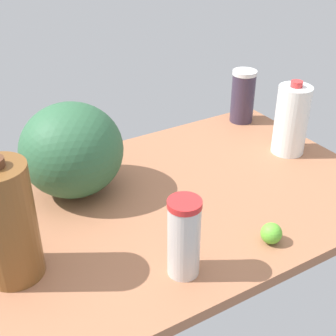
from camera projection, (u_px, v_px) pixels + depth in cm
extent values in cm
cube|color=#9E6445|center=(168.00, 204.00, 129.83)|extent=(120.00, 76.00, 3.00)
cylinder|color=white|center=(291.00, 120.00, 147.08)|extent=(10.43, 10.43, 22.20)
cylinder|color=red|center=(297.00, 84.00, 140.94)|extent=(3.65, 3.65, 1.80)
ellipsoid|color=#2E5F3C|center=(72.00, 150.00, 126.50)|extent=(28.02, 28.02, 25.81)
cylinder|color=silver|center=(184.00, 240.00, 100.12)|extent=(7.14, 7.14, 17.71)
cylinder|color=red|center=(185.00, 204.00, 95.23)|extent=(7.36, 7.36, 1.40)
cylinder|color=brown|center=(6.00, 223.00, 97.40)|extent=(12.59, 12.59, 27.39)
cylinder|color=#382C3E|center=(243.00, 98.00, 168.58)|extent=(8.40, 8.40, 17.69)
cylinder|color=silver|center=(245.00, 73.00, 163.70)|extent=(8.65, 8.65, 1.40)
sphere|color=#5EB533|center=(271.00, 233.00, 112.06)|extent=(5.22, 5.22, 5.22)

